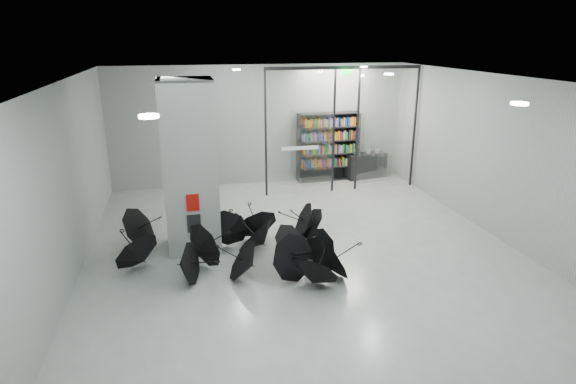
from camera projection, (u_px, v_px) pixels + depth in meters
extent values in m
plane|color=gray|center=(317.00, 274.00, 10.25)|extent=(14.00, 14.00, 0.00)
cube|color=gray|center=(321.00, 84.00, 9.01)|extent=(10.00, 14.00, 0.02)
cube|color=slate|center=(261.00, 125.00, 16.12)|extent=(10.00, 0.02, 4.00)
cube|color=slate|center=(52.00, 204.00, 8.58)|extent=(0.02, 14.00, 4.00)
cube|color=slate|center=(533.00, 171.00, 10.68)|extent=(0.02, 14.00, 4.00)
cube|color=slate|center=(190.00, 167.00, 10.96)|extent=(1.20, 1.20, 4.00)
cube|color=#A50A07|center=(193.00, 203.00, 10.58)|extent=(0.28, 0.04, 0.38)
cube|color=black|center=(194.00, 223.00, 10.74)|extent=(0.30, 0.03, 0.42)
cube|color=#0CE533|center=(347.00, 72.00, 14.48)|extent=(0.30, 0.06, 0.15)
cube|color=silver|center=(300.00, 132.00, 14.94)|extent=(2.20, 0.02, 3.95)
cube|color=silver|center=(386.00, 129.00, 15.54)|extent=(2.00, 0.02, 3.95)
cube|color=black|center=(266.00, 134.00, 14.70)|extent=(0.06, 0.06, 4.00)
cube|color=black|center=(334.00, 131.00, 15.17)|extent=(0.06, 0.06, 4.00)
cube|color=black|center=(357.00, 130.00, 15.33)|extent=(0.06, 0.06, 4.00)
cube|color=black|center=(415.00, 127.00, 15.75)|extent=(0.06, 0.06, 4.00)
cube|color=black|center=(345.00, 68.00, 14.62)|extent=(5.00, 0.08, 0.10)
cube|color=black|center=(365.00, 165.00, 17.16)|extent=(1.55, 0.83, 0.88)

